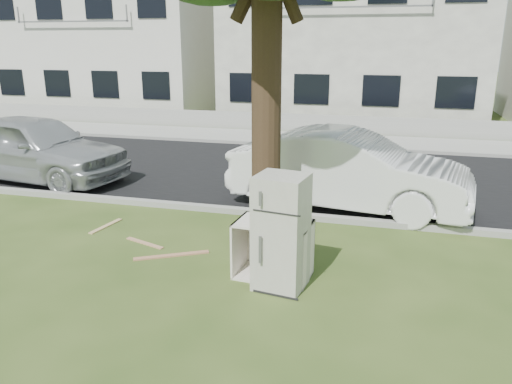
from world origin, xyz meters
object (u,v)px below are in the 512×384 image
(fridge, at_px, (281,232))
(cabinet, at_px, (273,249))
(car_center, at_px, (349,170))
(car_left, at_px, (35,147))

(fridge, height_order, cabinet, fridge)
(fridge, xyz_separation_m, car_center, (0.62, 3.91, -0.01))
(car_center, distance_m, car_left, 7.97)
(fridge, distance_m, cabinet, 0.53)
(car_center, relative_size, car_left, 1.01)
(car_center, height_order, car_left, car_left)
(cabinet, height_order, car_left, car_left)
(car_center, xyz_separation_m, car_left, (-7.96, 0.26, 0.02))
(fridge, bearing_deg, cabinet, 130.12)
(car_left, bearing_deg, cabinet, -110.69)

